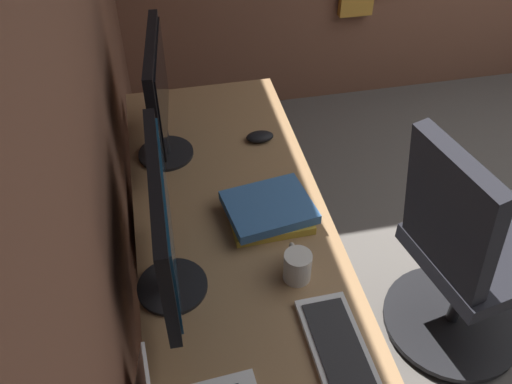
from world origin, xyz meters
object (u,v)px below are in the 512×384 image
monitor_primary (164,227)px  keyboard_main (345,365)px  drawer_pedestal (222,263)px  monitor_secondary (159,95)px  book_stack_near (269,211)px  office_chair (462,261)px  mouse_main (260,137)px  coffee_mug (297,266)px

monitor_primary → keyboard_main: monitor_primary is taller
drawer_pedestal → monitor_secondary: (0.23, 0.15, 0.64)m
keyboard_main → book_stack_near: book_stack_near is taller
monitor_primary → office_chair: (0.12, -1.03, -0.52)m
drawer_pedestal → office_chair: office_chair is taller
keyboard_main → mouse_main: bearing=0.5°
keyboard_main → book_stack_near: bearing=7.0°
keyboard_main → book_stack_near: 0.55m
monitor_primary → mouse_main: 0.77m
book_stack_near → drawer_pedestal: bearing=40.2°
coffee_mug → book_stack_near: bearing=5.8°
drawer_pedestal → keyboard_main: (-0.72, -0.21, 0.39)m
keyboard_main → coffee_mug: (0.30, 0.04, 0.04)m
monitor_primary → office_chair: monitor_primary is taller
monitor_secondary → office_chair: bearing=-116.4°
mouse_main → coffee_mug: size_ratio=0.86×
drawer_pedestal → monitor_primary: monitor_primary is taller
monitor_secondary → drawer_pedestal: bearing=-147.0°
drawer_pedestal → coffee_mug: bearing=-158.0°
monitor_secondary → mouse_main: size_ratio=4.45×
monitor_primary → coffee_mug: monitor_primary is taller
drawer_pedestal → keyboard_main: keyboard_main is taller
drawer_pedestal → keyboard_main: 0.84m
drawer_pedestal → monitor_primary: (-0.38, 0.19, 0.63)m
book_stack_near → coffee_mug: (-0.25, -0.02, 0.01)m
drawer_pedestal → office_chair: bearing=-107.2°
mouse_main → coffee_mug: coffee_mug is taller
monitor_secondary → book_stack_near: (-0.40, -0.29, -0.22)m
drawer_pedestal → mouse_main: mouse_main is taller
office_chair → monitor_primary: bearing=96.5°
monitor_secondary → coffee_mug: (-0.65, -0.32, -0.21)m
office_chair → drawer_pedestal: bearing=72.8°
monitor_primary → office_chair: size_ratio=0.55×
keyboard_main → coffee_mug: size_ratio=3.51×
keyboard_main → monitor_secondary: bearing=20.7°
monitor_primary → book_stack_near: bearing=-57.2°
mouse_main → book_stack_near: (-0.41, 0.06, 0.02)m
mouse_main → office_chair: (-0.51, -0.64, -0.29)m
monitor_primary → mouse_main: monitor_primary is taller
drawer_pedestal → office_chair: size_ratio=0.72×
monitor_secondary → coffee_mug: bearing=-153.8°
keyboard_main → mouse_main: 0.96m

